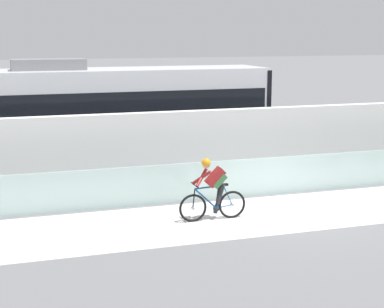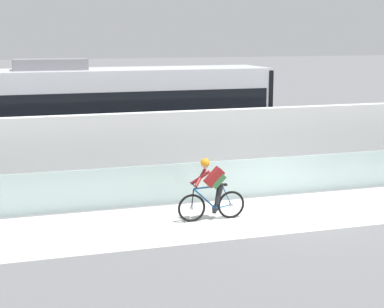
# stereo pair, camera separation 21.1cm
# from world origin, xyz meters

# --- Properties ---
(ground_plane) EXTENTS (200.00, 200.00, 0.00)m
(ground_plane) POSITION_xyz_m (0.00, 0.00, 0.00)
(ground_plane) COLOR slate
(bike_path_deck) EXTENTS (32.00, 3.20, 0.01)m
(bike_path_deck) POSITION_xyz_m (0.00, 0.00, 0.01)
(bike_path_deck) COLOR silver
(bike_path_deck) RESTS_ON ground
(glass_parapet) EXTENTS (32.00, 0.05, 1.10)m
(glass_parapet) POSITION_xyz_m (0.00, 1.85, 0.55)
(glass_parapet) COLOR #ADC6C1
(glass_parapet) RESTS_ON ground
(concrete_barrier_wall) EXTENTS (32.00, 0.36, 2.33)m
(concrete_barrier_wall) POSITION_xyz_m (0.00, 3.65, 1.16)
(concrete_barrier_wall) COLOR silver
(concrete_barrier_wall) RESTS_ON ground
(tram_rail_near) EXTENTS (32.00, 0.08, 0.01)m
(tram_rail_near) POSITION_xyz_m (0.00, 6.13, 0.00)
(tram_rail_near) COLOR #595654
(tram_rail_near) RESTS_ON ground
(tram_rail_far) EXTENTS (32.00, 0.08, 0.01)m
(tram_rail_far) POSITION_xyz_m (0.00, 7.57, 0.00)
(tram_rail_far) COLOR #595654
(tram_rail_far) RESTS_ON ground
(tram) EXTENTS (11.06, 2.54, 3.81)m
(tram) POSITION_xyz_m (-3.62, 6.85, 1.89)
(tram) COLOR silver
(tram) RESTS_ON ground
(cyclist_on_bike) EXTENTS (1.77, 0.58, 1.61)m
(cyclist_on_bike) POSITION_xyz_m (-2.26, 0.00, 0.78)
(cyclist_on_bike) COLOR black
(cyclist_on_bike) RESTS_ON ground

